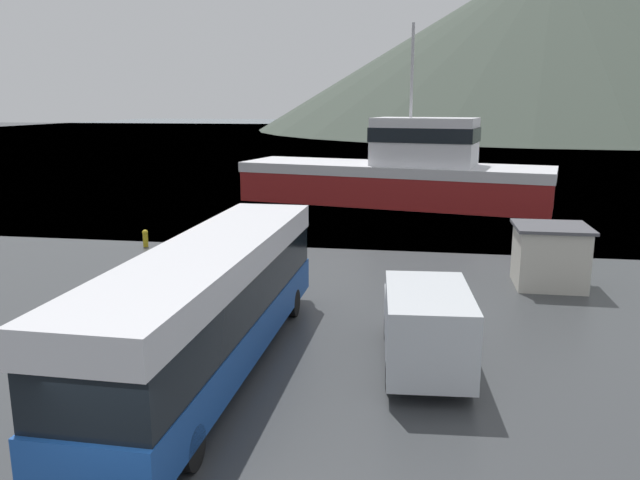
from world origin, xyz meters
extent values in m
plane|color=slate|center=(0.00, 141.79, 0.00)|extent=(240.00, 240.00, 0.00)
cone|color=#424C42|center=(35.89, 166.84, 22.27)|extent=(149.83, 149.83, 44.55)
cube|color=#194799|center=(-0.54, 7.48, 0.97)|extent=(2.69, 12.83, 1.03)
cube|color=black|center=(-0.54, 7.48, 2.07)|extent=(2.64, 12.58, 1.18)
cube|color=silver|center=(-0.54, 7.48, 3.03)|extent=(2.69, 12.83, 0.74)
cube|color=black|center=(-0.44, 13.90, 1.87)|extent=(2.20, 0.09, 1.59)
cylinder|color=black|center=(-1.57, 11.98, 0.45)|extent=(0.31, 0.90, 0.90)
cylinder|color=black|center=(0.63, 11.95, 0.45)|extent=(0.31, 0.90, 0.90)
cylinder|color=black|center=(-1.71, 3.02, 0.45)|extent=(0.31, 0.90, 0.90)
cylinder|color=black|center=(0.49, 2.99, 0.45)|extent=(0.31, 0.90, 0.90)
cube|color=silver|center=(4.95, 8.01, 1.31)|extent=(2.37, 3.91, 1.92)
cube|color=silver|center=(4.75, 10.69, 0.88)|extent=(2.21, 1.76, 1.05)
cube|color=black|center=(4.81, 9.90, 1.74)|extent=(1.79, 0.19, 0.67)
cylinder|color=black|center=(3.83, 10.41, 0.35)|extent=(0.27, 0.71, 0.70)
cylinder|color=black|center=(5.71, 10.54, 0.35)|extent=(0.27, 0.71, 0.70)
cylinder|color=black|center=(4.07, 7.08, 0.35)|extent=(0.27, 0.71, 0.70)
cylinder|color=black|center=(5.95, 7.22, 0.35)|extent=(0.27, 0.71, 0.70)
cube|color=maroon|center=(2.72, 36.16, 1.38)|extent=(21.74, 9.79, 2.76)
cube|color=silver|center=(2.72, 36.16, 2.41)|extent=(21.96, 9.88, 0.69)
cube|color=silver|center=(4.77, 35.72, 4.34)|extent=(7.39, 5.17, 3.16)
cube|color=black|center=(4.77, 35.72, 4.81)|extent=(7.55, 5.30, 0.95)
cylinder|color=#B2B2B7|center=(3.79, 35.93, 8.96)|extent=(0.20, 0.20, 6.09)
cube|color=olive|center=(-5.18, 9.53, 0.50)|extent=(1.16, 1.12, 1.01)
cube|color=olive|center=(-5.18, 9.53, 1.06)|extent=(1.27, 1.23, 0.11)
cube|color=beige|center=(9.59, 16.91, 1.13)|extent=(2.50, 2.34, 2.25)
cube|color=#4C4C51|center=(9.59, 16.91, 2.31)|extent=(2.75, 2.58, 0.12)
cylinder|color=#B29919|center=(-8.56, 20.72, 0.32)|extent=(0.25, 0.25, 0.63)
sphere|color=#B29919|center=(-8.56, 20.72, 0.71)|extent=(0.28, 0.28, 0.28)
camera|label=1|loc=(4.67, -7.22, 6.88)|focal=35.00mm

